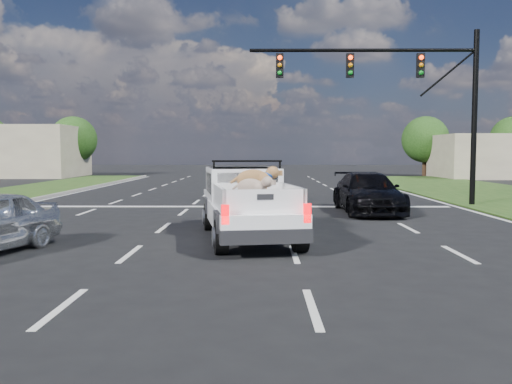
% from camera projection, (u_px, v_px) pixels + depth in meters
% --- Properties ---
extents(ground, '(160.00, 160.00, 0.00)m').
position_uv_depth(ground, '(212.00, 254.00, 11.51)').
color(ground, black).
rests_on(ground, ground).
extents(road_markings, '(17.75, 60.00, 0.01)m').
position_uv_depth(road_markings, '(230.00, 217.00, 18.05)').
color(road_markings, silver).
rests_on(road_markings, ground).
extents(traffic_signal, '(9.11, 0.31, 7.00)m').
position_uv_depth(traffic_signal, '(415.00, 88.00, 21.57)').
color(traffic_signal, black).
rests_on(traffic_signal, ground).
extents(building_left, '(10.00, 8.00, 4.40)m').
position_uv_depth(building_left, '(20.00, 152.00, 47.40)').
color(building_left, '#BDB291').
rests_on(building_left, ground).
extents(building_right, '(12.00, 7.00, 3.60)m').
position_uv_depth(building_right, '(512.00, 156.00, 45.11)').
color(building_right, '#BDB291').
rests_on(building_right, ground).
extents(tree_far_c, '(4.20, 4.20, 5.40)m').
position_uv_depth(tree_far_c, '(74.00, 140.00, 49.28)').
color(tree_far_c, '#332114').
rests_on(tree_far_c, ground).
extents(tree_far_d, '(4.20, 4.20, 5.40)m').
position_uv_depth(tree_far_d, '(425.00, 140.00, 49.04)').
color(tree_far_d, '#332114').
rests_on(tree_far_d, ground).
extents(pickup_truck, '(2.70, 5.48, 1.97)m').
position_uv_depth(pickup_truck, '(247.00, 202.00, 13.59)').
color(pickup_truck, black).
rests_on(pickup_truck, ground).
extents(black_coupe, '(2.05, 4.94, 1.43)m').
position_uv_depth(black_coupe, '(368.00, 193.00, 19.38)').
color(black_coupe, black).
rests_on(black_coupe, ground).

